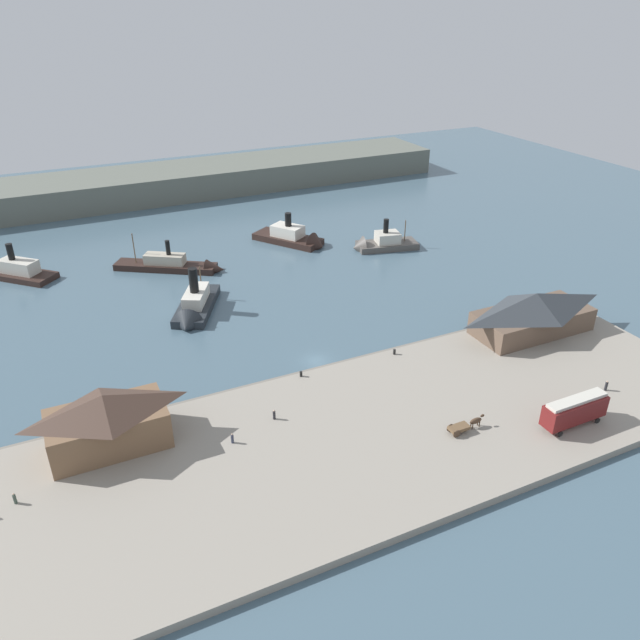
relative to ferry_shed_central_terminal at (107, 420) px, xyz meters
The scene contains 19 objects.
ground_plane 37.08m from the ferry_shed_central_terminal, 14.82° to the left, with size 320.00×320.00×0.00m, color #476070.
quay_promenade 37.95m from the ferry_shed_central_terminal, 19.58° to the right, with size 110.00×36.00×1.20m, color gray.
seawall_edge 36.27m from the ferry_shed_central_terminal, ahead, with size 110.00×0.80×1.00m, color slate.
ferry_shed_central_terminal is the anchor object (origin of this frame).
ferry_shed_west_terminal 74.55m from the ferry_shed_central_terminal, ahead, with size 22.16×9.75×7.68m.
street_tram 64.94m from the ferry_shed_central_terminal, 21.51° to the right, with size 10.20×2.88×4.53m.
horse_cart 49.28m from the ferry_shed_central_terminal, 21.87° to the right, with size 5.81×1.64×1.87m.
pedestrian_standing_center 74.47m from the ferry_shed_central_terminal, 15.28° to the right, with size 0.42×0.42×1.71m.
pedestrian_at_waters_edge 14.19m from the ferry_shed_central_terminal, 152.53° to the right, with size 0.39×0.39×1.58m.
pedestrian_near_east_shed 22.98m from the ferry_shed_central_terminal, 10.77° to the right, with size 0.39×0.39×1.59m.
pedestrian_walking_east 16.94m from the ferry_shed_central_terminal, 24.05° to the right, with size 0.38×0.38×1.55m.
mooring_post_center_east 30.94m from the ferry_shed_central_terminal, ahead, with size 0.44×0.44×0.90m, color black.
mooring_post_west 47.98m from the ferry_shed_central_terminal, ahead, with size 0.44×0.44×0.90m, color black.
ferry_approaching_west 41.45m from the ferry_shed_central_terminal, 59.20° to the left, with size 13.96×19.35×11.12m.
ferry_mid_harbor 71.95m from the ferry_shed_central_terminal, 98.56° to the left, with size 16.51×16.32×10.05m.
ferry_moored_west 63.36m from the ferry_shed_central_terminal, 68.12° to the left, with size 23.84×17.47×9.83m.
ferry_approaching_east 83.14m from the ferry_shed_central_terminal, 48.83° to the left, with size 16.01×19.68×9.91m.
ferry_moored_east 88.03m from the ferry_shed_central_terminal, 35.06° to the left, with size 17.08×9.39×9.59m.
far_headland 124.55m from the ferry_shed_central_terminal, 73.45° to the left, with size 180.00×24.00×8.00m, color #60665B.
Camera 1 is at (-38.01, -81.40, 55.72)m, focal length 34.37 mm.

